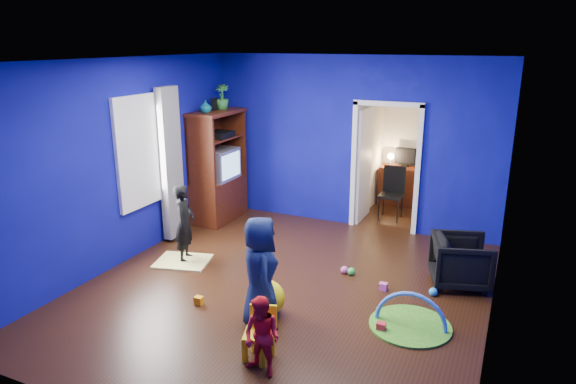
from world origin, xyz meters
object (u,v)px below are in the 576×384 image
at_px(hopper_ball, 267,298).
at_px(play_mat, 410,325).
at_px(crt_tv, 220,164).
at_px(vase, 206,107).
at_px(kid_chair, 258,337).
at_px(toddler_red, 262,337).
at_px(folding_chair, 391,195).
at_px(armchair, 461,261).
at_px(tv_armoire, 218,166).
at_px(child_navy, 260,273).
at_px(study_desk, 403,186).
at_px(child_black, 185,223).

bearing_deg(hopper_ball, play_mat, 14.93).
bearing_deg(hopper_ball, crt_tv, 130.28).
bearing_deg(vase, kid_chair, -50.66).
bearing_deg(toddler_red, folding_chair, 99.26).
height_order(armchair, hopper_ball, armchair).
bearing_deg(tv_armoire, toddler_red, -53.15).
relative_size(child_navy, hopper_ball, 3.06).
relative_size(kid_chair, study_desk, 0.57).
height_order(vase, kid_chair, vase).
bearing_deg(child_navy, crt_tv, 0.69).
distance_m(armchair, play_mat, 1.41).
bearing_deg(play_mat, folding_chair, 107.23).
relative_size(child_black, child_navy, 0.88).
height_order(tv_armoire, study_desk, tv_armoire).
xyz_separation_m(tv_armoire, study_desk, (2.82, 2.23, -0.60)).
bearing_deg(kid_chair, toddler_red, -70.88).
height_order(crt_tv, kid_chair, crt_tv).
height_order(tv_armoire, folding_chair, tv_armoire).
xyz_separation_m(crt_tv, kid_chair, (2.59, -3.51, -0.77)).
bearing_deg(crt_tv, vase, -97.59).
height_order(armchair, tv_armoire, tv_armoire).
bearing_deg(vase, play_mat, -26.51).
height_order(vase, play_mat, vase).
xyz_separation_m(child_navy, kid_chair, (0.27, -0.58, -0.40)).
xyz_separation_m(tv_armoire, crt_tv, (0.04, 0.00, 0.04)).
relative_size(study_desk, folding_chair, 0.96).
distance_m(child_navy, hopper_ball, 0.51).
distance_m(armchair, kid_chair, 3.06).
bearing_deg(hopper_ball, vase, 134.16).
relative_size(child_navy, play_mat, 1.41).
relative_size(armchair, vase, 3.54).
xyz_separation_m(toddler_red, folding_chair, (0.04, 4.98, 0.05)).
xyz_separation_m(hopper_ball, kid_chair, (0.32, -0.83, 0.04)).
distance_m(tv_armoire, hopper_ball, 3.62).
xyz_separation_m(child_navy, hopper_ball, (-0.05, 0.25, -0.44)).
height_order(child_black, tv_armoire, tv_armoire).
distance_m(child_black, toddler_red, 2.98).
distance_m(armchair, vase, 4.66).
height_order(crt_tv, folding_chair, crt_tv).
bearing_deg(vase, study_desk, 41.91).
xyz_separation_m(toddler_red, study_desk, (0.04, 5.94, -0.03)).
bearing_deg(study_desk, child_navy, -95.10).
bearing_deg(crt_tv, kid_chair, -53.57).
bearing_deg(folding_chair, toddler_red, -90.48).
distance_m(child_black, tv_armoire, 1.89).
distance_m(child_black, vase, 2.16).
relative_size(toddler_red, play_mat, 0.88).
bearing_deg(folding_chair, vase, -150.87).
xyz_separation_m(play_mat, folding_chair, (-1.09, 3.52, 0.45)).
distance_m(tv_armoire, play_mat, 4.62).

